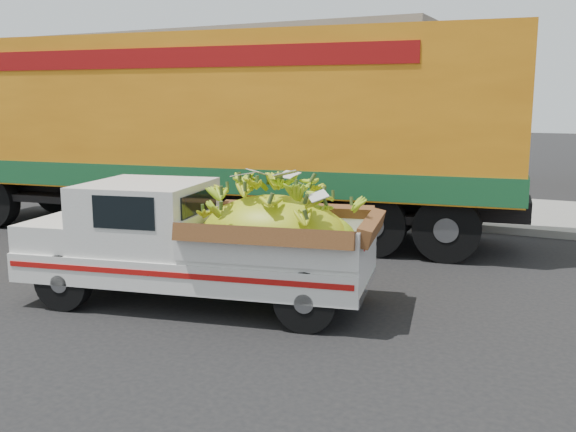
% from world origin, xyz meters
% --- Properties ---
extents(ground, '(100.00, 100.00, 0.00)m').
position_xyz_m(ground, '(0.00, 0.00, 0.00)').
color(ground, black).
rests_on(ground, ground).
extents(curb, '(60.00, 0.25, 0.15)m').
position_xyz_m(curb, '(0.00, 5.85, 0.07)').
color(curb, gray).
rests_on(curb, ground).
extents(sidewalk, '(60.00, 4.00, 0.14)m').
position_xyz_m(sidewalk, '(0.00, 7.95, 0.07)').
color(sidewalk, gray).
rests_on(sidewalk, ground).
extents(building_left, '(18.00, 6.00, 5.00)m').
position_xyz_m(building_left, '(-8.00, 13.85, 2.50)').
color(building_left, gray).
rests_on(building_left, ground).
extents(pickup_truck, '(4.69, 2.48, 1.56)m').
position_xyz_m(pickup_truck, '(1.47, -0.52, 0.84)').
color(pickup_truck, black).
rests_on(pickup_truck, ground).
extents(semi_trailer, '(12.05, 4.02, 3.80)m').
position_xyz_m(semi_trailer, '(-1.20, 3.40, 2.12)').
color(semi_trailer, black).
rests_on(semi_trailer, ground).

